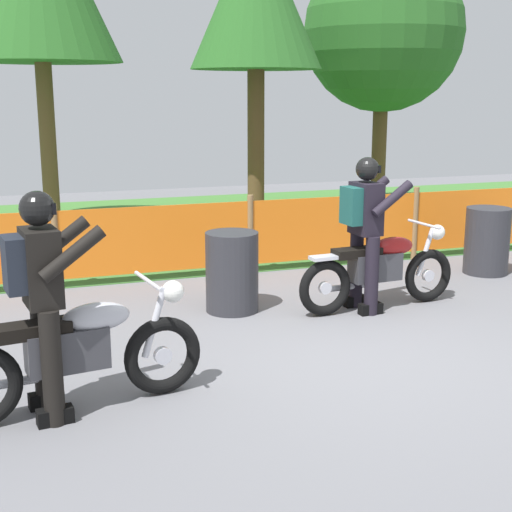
{
  "coord_description": "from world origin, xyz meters",
  "views": [
    {
      "loc": [
        -2.94,
        -5.62,
        2.36
      ],
      "look_at": [
        -0.87,
        0.42,
        0.9
      ],
      "focal_mm": 50.38,
      "sensor_mm": 36.0,
      "label": 1
    }
  ],
  "objects": [
    {
      "name": "ground",
      "position": [
        0.0,
        0.0,
        -0.01
      ],
      "size": [
        24.0,
        24.0,
        0.02
      ],
      "primitive_type": "cube",
      "color": "slate"
    },
    {
      "name": "grass_verge",
      "position": [
        0.0,
        6.82,
        0.01
      ],
      "size": [
        24.0,
        7.24,
        0.01
      ],
      "primitive_type": "cube",
      "color": "#427A33",
      "rests_on": "ground"
    },
    {
      "name": "barrier_fence",
      "position": [
        -0.0,
        3.2,
        0.54
      ],
      "size": [
        10.02,
        0.08,
        1.05
      ],
      "color": "olive",
      "rests_on": "ground"
    },
    {
      "name": "tree_near_right",
      "position": [
        3.86,
        6.87,
        3.46
      ],
      "size": [
        3.0,
        3.0,
        4.98
      ],
      "color": "brown",
      "rests_on": "ground"
    },
    {
      "name": "motorcycle_lead",
      "position": [
        0.85,
        1.23,
        0.45
      ],
      "size": [
        1.96,
        0.58,
        0.93
      ],
      "rotation": [
        0.0,
        0.0,
        0.08
      ],
      "color": "black",
      "rests_on": "ground"
    },
    {
      "name": "motorcycle_trailing",
      "position": [
        -2.57,
        -0.39,
        0.46
      ],
      "size": [
        2.02,
        0.59,
        0.96
      ],
      "rotation": [
        0.0,
        0.0,
        0.14
      ],
      "color": "black",
      "rests_on": "ground"
    },
    {
      "name": "rider_lead",
      "position": [
        0.64,
        1.21,
        0.95
      ],
      "size": [
        0.7,
        0.58,
        1.69
      ],
      "rotation": [
        0.0,
        0.0,
        0.08
      ],
      "color": "black",
      "rests_on": "ground"
    },
    {
      "name": "rider_trailing",
      "position": [
        -2.79,
        -0.42,
        0.95
      ],
      "size": [
        0.72,
        0.6,
        1.69
      ],
      "rotation": [
        0.0,
        0.0,
        0.14
      ],
      "color": "black",
      "rests_on": "ground"
    },
    {
      "name": "oil_drum",
      "position": [
        2.97,
        2.19,
        0.44
      ],
      "size": [
        0.58,
        0.58,
        0.88
      ],
      "primitive_type": "cylinder",
      "color": "#2D2D33",
      "rests_on": "ground"
    },
    {
      "name": "spare_drum",
      "position": [
        -0.72,
        1.67,
        0.44
      ],
      "size": [
        0.58,
        0.58,
        0.88
      ],
      "primitive_type": "cylinder",
      "color": "#2D2D33",
      "rests_on": "ground"
    }
  ]
}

